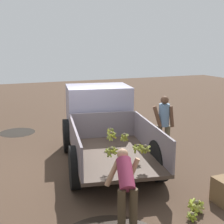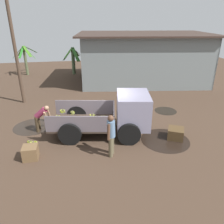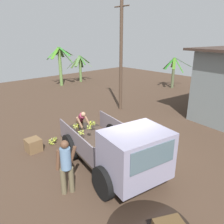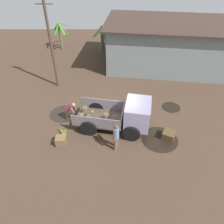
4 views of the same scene
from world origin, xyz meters
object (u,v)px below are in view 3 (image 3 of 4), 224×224
object	(u,v)px
person_bystander_near_shed	(204,105)
utility_pole	(121,56)
banana_bunch_on_ground_0	(52,141)
cargo_truck	(125,152)
person_foreground_visitor	(66,165)
banana_bunch_on_ground_1	(55,139)
wooden_crate_0	(33,145)
person_worker_loading	(81,121)

from	to	relation	value
person_bystander_near_shed	utility_pole	bearing A→B (deg)	-49.53
person_bystander_near_shed	banana_bunch_on_ground_0	xyz separation A→B (m)	(-3.09, -7.32, -0.75)
cargo_truck	person_bystander_near_shed	size ratio (longest dim) A/B	2.90
person_foreground_visitor	banana_bunch_on_ground_1	distance (m)	3.65
person_foreground_visitor	banana_bunch_on_ground_0	world-z (taller)	person_foreground_visitor
banana_bunch_on_ground_0	wooden_crate_0	distance (m)	0.83
person_bystander_near_shed	banana_bunch_on_ground_1	distance (m)	7.84
person_foreground_visitor	person_bystander_near_shed	distance (m)	8.44
utility_pole	cargo_truck	bearing A→B (deg)	-43.70
person_foreground_visitor	wooden_crate_0	size ratio (longest dim) A/B	3.11
cargo_truck	banana_bunch_on_ground_0	size ratio (longest dim) A/B	14.54
person_bystander_near_shed	banana_bunch_on_ground_1	world-z (taller)	person_bystander_near_shed
utility_pole	banana_bunch_on_ground_0	world-z (taller)	utility_pole
wooden_crate_0	utility_pole	bearing A→B (deg)	102.58
utility_pole	person_foreground_visitor	xyz separation A→B (m)	(4.44, -6.60, -2.29)
person_bystander_near_shed	banana_bunch_on_ground_0	bearing A→B (deg)	-4.82
banana_bunch_on_ground_1	wooden_crate_0	distance (m)	1.11
cargo_truck	banana_bunch_on_ground_0	bearing A→B (deg)	-161.99
cargo_truck	person_foreground_visitor	world-z (taller)	cargo_truck
cargo_truck	person_worker_loading	distance (m)	3.70
person_worker_loading	wooden_crate_0	bearing A→B (deg)	-81.22
person_worker_loading	person_foreground_visitor	bearing A→B (deg)	-27.61
utility_pole	wooden_crate_0	distance (m)	7.10
person_foreground_visitor	person_worker_loading	distance (m)	3.80
person_foreground_visitor	cargo_truck	bearing A→B (deg)	-91.91
utility_pole	person_bystander_near_shed	world-z (taller)	utility_pole
cargo_truck	person_worker_loading	world-z (taller)	cargo_truck
utility_pole	banana_bunch_on_ground_1	distance (m)	6.20
banana_bunch_on_ground_0	cargo_truck	bearing A→B (deg)	7.71
person_worker_loading	person_bystander_near_shed	bearing A→B (deg)	77.86
banana_bunch_on_ground_0	banana_bunch_on_ground_1	world-z (taller)	banana_bunch_on_ground_0
cargo_truck	person_foreground_visitor	bearing A→B (deg)	-104.18
person_foreground_visitor	person_bystander_near_shed	world-z (taller)	person_foreground_visitor
person_worker_loading	person_bystander_near_shed	xyz separation A→B (m)	(2.88, 5.93, 0.13)
cargo_truck	utility_pole	xyz separation A→B (m)	(-5.19, 4.96, 2.22)
banana_bunch_on_ground_0	utility_pole	bearing A→B (deg)	104.16
banana_bunch_on_ground_1	wooden_crate_0	bearing A→B (deg)	-77.37
wooden_crate_0	banana_bunch_on_ground_1	bearing A→B (deg)	102.63
cargo_truck	person_bystander_near_shed	distance (m)	6.84
utility_pole	person_foreground_visitor	size ratio (longest dim) A/B	3.73
cargo_truck	person_worker_loading	bearing A→B (deg)	176.69
banana_bunch_on_ground_0	person_foreground_visitor	bearing A→B (deg)	-20.11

